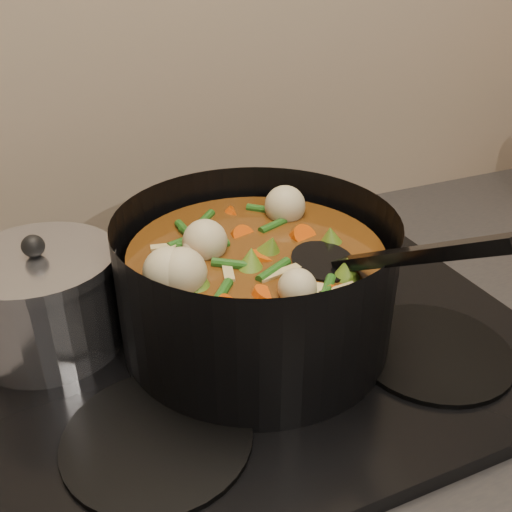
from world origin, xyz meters
name	(u,v)px	position (x,y,z in m)	size (l,w,h in m)	color
stovetop	(257,330)	(0.00, 1.93, 0.92)	(0.62, 0.54, 0.03)	black
stockpot	(257,284)	(-0.01, 1.91, 1.00)	(0.31, 0.41, 0.23)	black
saucepan	(45,300)	(-0.23, 1.99, 0.99)	(0.17, 0.17, 0.14)	silver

